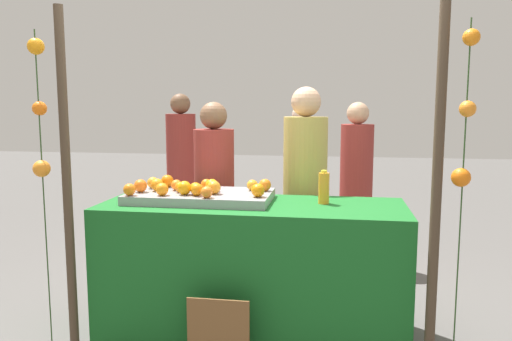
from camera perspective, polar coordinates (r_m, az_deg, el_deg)
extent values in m
plane|color=#565451|center=(3.55, -0.41, -18.16)|extent=(24.00, 24.00, 0.00)
cube|color=#196023|center=(3.38, -0.41, -11.29)|extent=(1.99, 0.73, 0.90)
cube|color=gray|center=(3.38, -6.38, -2.97)|extent=(0.95, 0.51, 0.06)
sphere|color=orange|center=(3.27, -10.73, -2.13)|extent=(0.08, 0.08, 0.08)
sphere|color=orange|center=(3.45, -9.11, -1.66)|extent=(0.07, 0.07, 0.07)
sphere|color=orange|center=(3.14, -5.68, -2.49)|extent=(0.08, 0.08, 0.08)
sphere|color=orange|center=(3.16, 0.22, -2.29)|extent=(0.09, 0.09, 0.09)
sphere|color=orange|center=(3.28, -4.85, -1.95)|extent=(0.09, 0.09, 0.09)
sphere|color=orange|center=(3.31, -14.31, -2.14)|extent=(0.08, 0.08, 0.08)
sphere|color=orange|center=(3.45, -11.27, -1.63)|extent=(0.09, 0.09, 0.09)
sphere|color=orange|center=(3.40, -0.43, -1.70)|extent=(0.08, 0.08, 0.08)
sphere|color=orange|center=(3.38, 1.03, -1.68)|extent=(0.08, 0.08, 0.08)
sphere|color=orange|center=(3.23, -6.78, -2.19)|extent=(0.08, 0.08, 0.08)
sphere|color=orange|center=(3.56, -11.73, -1.39)|extent=(0.08, 0.08, 0.08)
sphere|color=orange|center=(3.37, -8.67, -1.90)|extent=(0.07, 0.07, 0.07)
sphere|color=orange|center=(3.31, -6.96, -2.00)|extent=(0.07, 0.07, 0.07)
sphere|color=orange|center=(3.60, -10.14, -1.19)|extent=(0.09, 0.09, 0.09)
sphere|color=orange|center=(3.27, -8.21, -2.00)|extent=(0.09, 0.09, 0.09)
sphere|color=orange|center=(3.37, -5.08, -1.71)|extent=(0.09, 0.09, 0.09)
sphere|color=orange|center=(3.43, -13.11, -1.72)|extent=(0.09, 0.09, 0.09)
sphere|color=orange|center=(3.45, -5.71, -1.60)|extent=(0.08, 0.08, 0.08)
cylinder|color=orange|center=(3.28, 7.79, -2.03)|extent=(0.07, 0.07, 0.20)
cylinder|color=yellow|center=(3.27, 7.82, -0.12)|extent=(0.04, 0.04, 0.02)
cube|color=brown|center=(3.03, -4.36, -18.47)|extent=(0.37, 0.01, 0.45)
cube|color=black|center=(3.04, -4.30, -18.35)|extent=(0.34, 0.02, 0.42)
cylinder|color=maroon|center=(3.96, -4.77, -5.10)|extent=(0.31, 0.31, 1.35)
sphere|color=brown|center=(3.87, -4.90, 6.30)|extent=(0.21, 0.21, 0.21)
cylinder|color=tan|center=(3.88, 5.60, -4.64)|extent=(0.34, 0.34, 1.45)
sphere|color=tan|center=(3.79, 5.76, 7.85)|extent=(0.23, 0.23, 0.23)
cylinder|color=maroon|center=(5.72, -8.52, -0.81)|extent=(0.33, 0.33, 1.44)
sphere|color=brown|center=(5.66, -8.68, 7.58)|extent=(0.23, 0.23, 0.23)
cylinder|color=maroon|center=(5.48, 5.16, -1.70)|extent=(0.31, 0.31, 1.34)
sphere|color=beige|center=(5.41, 5.26, 6.40)|extent=(0.21, 0.21, 0.21)
cylinder|color=maroon|center=(4.94, 11.38, -2.68)|extent=(0.31, 0.31, 1.36)
sphere|color=tan|center=(4.87, 11.62, 6.46)|extent=(0.21, 0.21, 0.21)
cylinder|color=#473828|center=(3.23, -20.87, -1.54)|extent=(0.06, 0.06, 2.12)
cylinder|color=#473828|center=(2.85, 19.99, -2.64)|extent=(0.06, 0.06, 2.12)
cylinder|color=#2D4C23|center=(3.32, -23.18, -2.60)|extent=(0.01, 0.01, 1.98)
sphere|color=orange|center=(3.29, -23.94, 12.89)|extent=(0.10, 0.10, 0.10)
sphere|color=orange|center=(3.28, -23.59, 6.55)|extent=(0.09, 0.09, 0.09)
sphere|color=orange|center=(3.29, -23.38, 0.20)|extent=(0.10, 0.10, 0.10)
cylinder|color=#2D4C23|center=(2.89, 22.47, -3.99)|extent=(0.01, 0.01, 1.98)
sphere|color=orange|center=(2.85, 23.48, 13.85)|extent=(0.09, 0.09, 0.09)
sphere|color=orange|center=(2.83, 23.11, 6.52)|extent=(0.09, 0.09, 0.09)
sphere|color=orange|center=(2.87, 22.45, -0.74)|extent=(0.10, 0.10, 0.10)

